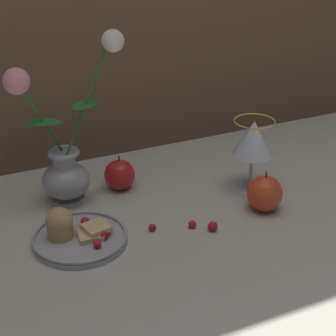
{
  "coord_description": "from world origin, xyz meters",
  "views": [
    {
      "loc": [
        -0.45,
        -0.87,
        0.57
      ],
      "look_at": [
        -0.05,
        -0.01,
        0.1
      ],
      "focal_mm": 60.0,
      "sensor_mm": 36.0,
      "label": 1
    }
  ],
  "objects_px": {
    "plate_with_pastries": "(76,234)",
    "apple_beside_vase": "(120,175)",
    "wine_glass": "(253,141)",
    "apple_near_glass": "(265,193)",
    "vase": "(64,157)"
  },
  "relations": [
    {
      "from": "vase",
      "to": "plate_with_pastries",
      "type": "xyz_separation_m",
      "value": [
        -0.03,
        -0.15,
        -0.08
      ]
    },
    {
      "from": "plate_with_pastries",
      "to": "apple_beside_vase",
      "type": "distance_m",
      "value": 0.21
    },
    {
      "from": "apple_beside_vase",
      "to": "apple_near_glass",
      "type": "xyz_separation_m",
      "value": [
        0.23,
        -0.2,
        0.0
      ]
    },
    {
      "from": "wine_glass",
      "to": "plate_with_pastries",
      "type": "bearing_deg",
      "value": -173.9
    },
    {
      "from": "plate_with_pastries",
      "to": "apple_beside_vase",
      "type": "height_order",
      "value": "apple_beside_vase"
    },
    {
      "from": "wine_glass",
      "to": "apple_beside_vase",
      "type": "relative_size",
      "value": 2.01
    },
    {
      "from": "wine_glass",
      "to": "vase",
      "type": "bearing_deg",
      "value": 163.56
    },
    {
      "from": "vase",
      "to": "wine_glass",
      "type": "height_order",
      "value": "vase"
    },
    {
      "from": "vase",
      "to": "apple_beside_vase",
      "type": "xyz_separation_m",
      "value": [
        0.12,
        0.01,
        -0.07
      ]
    },
    {
      "from": "apple_beside_vase",
      "to": "apple_near_glass",
      "type": "relative_size",
      "value": 0.92
    },
    {
      "from": "apple_near_glass",
      "to": "plate_with_pastries",
      "type": "bearing_deg",
      "value": 173.04
    },
    {
      "from": "vase",
      "to": "plate_with_pastries",
      "type": "relative_size",
      "value": 1.99
    },
    {
      "from": "wine_glass",
      "to": "apple_near_glass",
      "type": "relative_size",
      "value": 1.85
    },
    {
      "from": "wine_glass",
      "to": "apple_beside_vase",
      "type": "height_order",
      "value": "wine_glass"
    },
    {
      "from": "apple_beside_vase",
      "to": "plate_with_pastries",
      "type": "bearing_deg",
      "value": -132.39
    }
  ]
}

